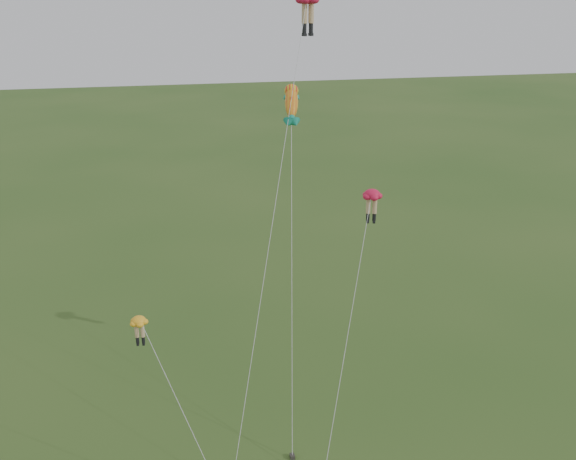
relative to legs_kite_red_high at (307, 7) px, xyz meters
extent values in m
plane|color=#2C4E1B|center=(-4.03, -11.12, -23.89)|extent=(300.00, 300.00, 0.00)
cylinder|color=tan|center=(-0.12, 0.14, -0.35)|extent=(0.34, 0.34, 1.18)
cylinder|color=black|center=(-0.12, 0.14, -1.24)|extent=(0.27, 0.27, 0.59)
cube|color=black|center=(-0.12, 0.14, -1.62)|extent=(0.28, 0.38, 0.17)
cylinder|color=tan|center=(0.33, 0.27, -0.35)|extent=(0.34, 0.34, 1.18)
cylinder|color=black|center=(0.33, 0.27, -1.24)|extent=(0.27, 0.27, 0.59)
cube|color=black|center=(0.33, 0.27, -1.62)|extent=(0.28, 0.38, 0.17)
cylinder|color=silver|center=(-3.49, -6.65, -11.37)|extent=(7.24, 13.75, 24.62)
ellipsoid|color=red|center=(3.03, -4.90, -10.66)|extent=(1.57, 1.57, 0.64)
cylinder|color=tan|center=(2.84, -4.85, -11.42)|extent=(0.28, 0.28, 0.97)
cylinder|color=black|center=(2.84, -4.85, -12.14)|extent=(0.22, 0.22, 0.49)
cube|color=black|center=(2.84, -4.85, -12.46)|extent=(0.23, 0.32, 0.14)
cylinder|color=tan|center=(3.22, -4.95, -11.42)|extent=(0.28, 0.28, 0.97)
cylinder|color=black|center=(3.22, -4.95, -12.14)|extent=(0.22, 0.22, 0.49)
cube|color=black|center=(3.22, -4.95, -12.46)|extent=(0.23, 0.32, 0.14)
cylinder|color=silver|center=(0.39, -9.50, -17.01)|extent=(5.33, 9.24, 13.33)
ellipsoid|color=#F5AB1F|center=(-11.22, -10.29, -14.86)|extent=(1.07, 1.07, 0.49)
cylinder|color=tan|center=(-11.36, -10.27, -15.44)|extent=(0.22, 0.22, 0.74)
cylinder|color=black|center=(-11.36, -10.27, -16.00)|extent=(0.17, 0.17, 0.37)
cube|color=black|center=(-11.36, -10.27, -16.24)|extent=(0.14, 0.23, 0.11)
cylinder|color=tan|center=(-11.07, -10.30, -15.44)|extent=(0.22, 0.22, 0.74)
cylinder|color=black|center=(-11.07, -10.30, -16.00)|extent=(0.17, 0.17, 0.37)
cube|color=black|center=(-11.07, -10.30, -16.24)|extent=(0.14, 0.23, 0.11)
cylinder|color=silver|center=(-9.32, -12.66, -19.15)|extent=(3.83, 4.79, 9.06)
ellipsoid|color=yellow|center=(-1.46, -2.33, -5.28)|extent=(1.40, 2.72, 2.31)
sphere|color=yellow|center=(-1.46, -2.33, -5.28)|extent=(1.14, 1.42, 1.26)
cone|color=#158A70|center=(-1.46, -2.33, -5.28)|extent=(0.92, 1.29, 1.22)
cone|color=#158A70|center=(-1.46, -2.33, -5.28)|extent=(0.92, 1.29, 1.22)
cone|color=#158A70|center=(-1.46, -2.33, -5.28)|extent=(0.52, 0.72, 0.68)
cone|color=#158A70|center=(-1.46, -2.33, -5.28)|extent=(0.52, 0.72, 0.68)
cone|color=red|center=(-1.46, -2.33, -5.28)|extent=(0.56, 0.73, 0.67)
cylinder|color=silver|center=(-2.43, -6.98, -14.47)|extent=(1.97, 9.32, 18.40)
cube|color=black|center=(-3.40, -11.62, -23.77)|extent=(0.25, 0.35, 0.24)
camera|label=1|loc=(-9.72, -40.35, 1.23)|focal=40.00mm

